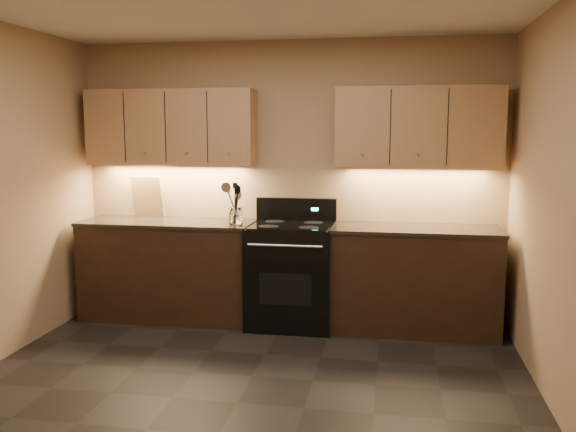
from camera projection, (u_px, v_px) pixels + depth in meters
The scene contains 16 objects.
floor at pixel (237, 403), 3.99m from camera, with size 4.00×4.00×0.00m, color black.
wall_back at pixel (289, 181), 5.76m from camera, with size 4.00×0.04×2.60m, color tan.
wall_right at pixel (574, 214), 3.47m from camera, with size 0.04×4.00×2.60m, color tan.
counter_left at pixel (169, 269), 5.77m from camera, with size 1.62×0.62×0.93m.
counter_right at pixel (414, 279), 5.39m from camera, with size 1.46×0.62×0.93m.
stove at pixel (292, 273), 5.55m from camera, with size 0.76×0.68×1.14m.
upper_cab_left at pixel (171, 127), 5.73m from camera, with size 1.60×0.30×0.70m, color tan.
upper_cab_right at pixel (418, 127), 5.35m from camera, with size 1.44×0.30×0.70m, color tan.
outlet_plate at pixel (159, 197), 6.00m from camera, with size 0.09×0.01×0.12m, color #B2B5BA.
utensil_crock at pixel (236, 217), 5.49m from camera, with size 0.14×0.14×0.15m.
cutting_board at pixel (148, 196), 5.98m from camera, with size 0.32×0.02×0.41m, color tan.
wooden_spoon at pixel (233, 207), 5.47m from camera, with size 0.06×0.06×0.28m, color tan, non-canonical shape.
black_spoon at pixel (235, 203), 5.50m from camera, with size 0.06×0.06×0.35m, color black, non-canonical shape.
black_turner at pixel (235, 202), 5.45m from camera, with size 0.08×0.08×0.38m, color black, non-canonical shape.
steel_spatula at pixel (240, 203), 5.48m from camera, with size 0.08×0.08×0.35m, color silver, non-canonical shape.
steel_skimmer at pixel (239, 203), 5.47m from camera, with size 0.09×0.09×0.36m, color silver, non-canonical shape.
Camera 1 is at (0.98, -3.67, 1.78)m, focal length 38.00 mm.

